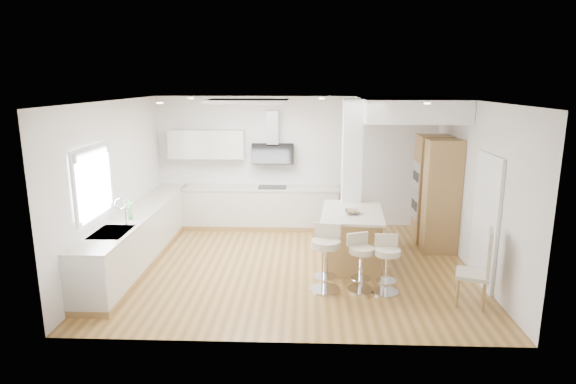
{
  "coord_description": "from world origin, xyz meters",
  "views": [
    {
      "loc": [
        0.22,
        -7.79,
        3.1
      ],
      "look_at": [
        -0.1,
        0.4,
        1.22
      ],
      "focal_mm": 30.0,
      "sensor_mm": 36.0,
      "label": 1
    }
  ],
  "objects_px": {
    "bar_stool_b": "(361,259)",
    "dining_chair": "(481,266)",
    "peninsula": "(351,237)",
    "bar_stool_a": "(326,254)",
    "bar_stool_c": "(387,261)"
  },
  "relations": [
    {
      "from": "peninsula",
      "to": "dining_chair",
      "type": "xyz_separation_m",
      "value": [
        1.65,
        -1.58,
        0.13
      ]
    },
    {
      "from": "peninsula",
      "to": "bar_stool_c",
      "type": "height_order",
      "value": "peninsula"
    },
    {
      "from": "bar_stool_b",
      "to": "dining_chair",
      "type": "bearing_deg",
      "value": -38.02
    },
    {
      "from": "bar_stool_b",
      "to": "dining_chair",
      "type": "xyz_separation_m",
      "value": [
        1.61,
        -0.47,
        0.11
      ]
    },
    {
      "from": "bar_stool_b",
      "to": "dining_chair",
      "type": "height_order",
      "value": "dining_chair"
    },
    {
      "from": "peninsula",
      "to": "dining_chair",
      "type": "bearing_deg",
      "value": -39.03
    },
    {
      "from": "bar_stool_a",
      "to": "bar_stool_c",
      "type": "bearing_deg",
      "value": 8.02
    },
    {
      "from": "bar_stool_a",
      "to": "dining_chair",
      "type": "relative_size",
      "value": 0.9
    },
    {
      "from": "peninsula",
      "to": "bar_stool_b",
      "type": "relative_size",
      "value": 1.86
    },
    {
      "from": "peninsula",
      "to": "dining_chair",
      "type": "relative_size",
      "value": 1.44
    },
    {
      "from": "bar_stool_a",
      "to": "peninsula",
      "type": "bearing_deg",
      "value": 78.09
    },
    {
      "from": "peninsula",
      "to": "bar_stool_a",
      "type": "relative_size",
      "value": 1.6
    },
    {
      "from": "bar_stool_c",
      "to": "bar_stool_a",
      "type": "bearing_deg",
      "value": 176.84
    },
    {
      "from": "bar_stool_c",
      "to": "dining_chair",
      "type": "distance_m",
      "value": 1.3
    },
    {
      "from": "bar_stool_b",
      "to": "bar_stool_c",
      "type": "xyz_separation_m",
      "value": [
        0.38,
        -0.08,
        0.0
      ]
    }
  ]
}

